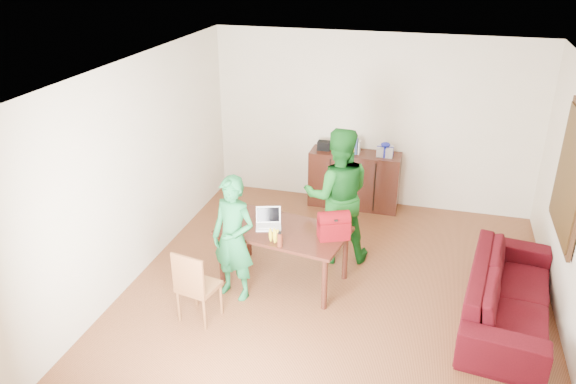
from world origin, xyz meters
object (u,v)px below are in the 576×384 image
(bottle, at_px, (280,239))
(table, at_px, (284,236))
(red_bag, at_px, (334,228))
(sofa, at_px, (509,294))
(person_far, at_px, (338,195))
(chair, at_px, (199,299))
(laptop, at_px, (269,224))
(person_near, at_px, (233,239))

(bottle, bearing_deg, table, 99.74)
(red_bag, distance_m, sofa, 2.08)
(person_far, height_order, sofa, person_far)
(chair, bearing_deg, bottle, 49.55)
(laptop, xyz_separation_m, sofa, (2.83, -0.08, -0.43))
(person_near, height_order, red_bag, person_near)
(person_near, relative_size, sofa, 0.69)
(chair, relative_size, sofa, 0.40)
(bottle, bearing_deg, laptop, 123.14)
(table, distance_m, sofa, 2.65)
(person_near, bearing_deg, person_far, 64.76)
(red_bag, bearing_deg, laptop, 153.51)
(person_near, distance_m, red_bag, 1.17)
(laptop, xyz_separation_m, bottle, (0.26, -0.40, 0.05))
(person_far, bearing_deg, chair, 39.65)
(laptop, xyz_separation_m, red_bag, (0.81, -0.03, 0.09))
(person_far, distance_m, sofa, 2.34)
(person_near, bearing_deg, chair, -98.21)
(table, distance_m, chair, 1.28)
(laptop, bearing_deg, person_near, -139.39)
(red_bag, bearing_deg, person_near, 176.94)
(chair, distance_m, bottle, 1.12)
(person_far, relative_size, laptop, 5.15)
(person_near, distance_m, bottle, 0.55)
(table, relative_size, person_near, 1.08)
(laptop, distance_m, sofa, 2.86)
(chair, bearing_deg, table, 66.46)
(laptop, height_order, sofa, laptop)
(laptop, distance_m, bottle, 0.48)
(person_near, bearing_deg, table, 58.67)
(table, height_order, laptop, laptop)
(chair, height_order, bottle, bottle)
(bottle, distance_m, red_bag, 0.66)
(laptop, relative_size, red_bag, 0.98)
(person_near, xyz_separation_m, sofa, (3.11, 0.38, -0.44))
(table, xyz_separation_m, sofa, (2.64, -0.08, -0.30))
(person_far, relative_size, bottle, 9.84)
(person_far, xyz_separation_m, sofa, (2.12, -0.81, -0.59))
(person_near, bearing_deg, sofa, 21.41)
(chair, distance_m, person_far, 2.22)
(bottle, bearing_deg, chair, -141.79)
(person_far, bearing_deg, bottle, 53.07)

